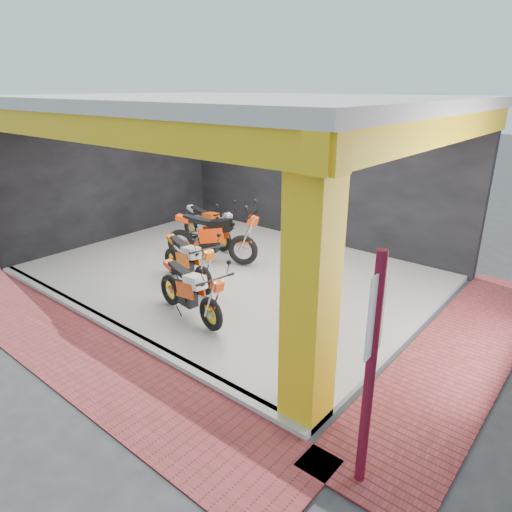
# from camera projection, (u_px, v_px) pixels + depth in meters

# --- Properties ---
(ground) EXTENTS (80.00, 80.00, 0.00)m
(ground) POSITION_uv_depth(u_px,v_px,m) (160.00, 308.00, 8.48)
(ground) COLOR #2D2D30
(ground) RESTS_ON ground
(showroom_floor) EXTENTS (8.00, 6.00, 0.10)m
(showroom_floor) POSITION_uv_depth(u_px,v_px,m) (233.00, 274.00, 9.90)
(showroom_floor) COLOR silver
(showroom_floor) RESTS_ON ground
(showroom_ceiling) EXTENTS (8.40, 6.40, 0.20)m
(showroom_ceiling) POSITION_uv_depth(u_px,v_px,m) (229.00, 101.00, 8.66)
(showroom_ceiling) COLOR beige
(showroom_ceiling) RESTS_ON corner_column
(back_wall) EXTENTS (8.20, 0.20, 3.50)m
(back_wall) POSITION_uv_depth(u_px,v_px,m) (314.00, 175.00, 11.54)
(back_wall) COLOR black
(back_wall) RESTS_ON ground
(left_wall) EXTENTS (0.20, 6.20, 3.50)m
(left_wall) POSITION_uv_depth(u_px,v_px,m) (114.00, 174.00, 11.76)
(left_wall) COLOR black
(left_wall) RESTS_ON ground
(corner_column) EXTENTS (0.50, 0.50, 3.50)m
(corner_column) POSITION_uv_depth(u_px,v_px,m) (311.00, 289.00, 5.08)
(corner_column) COLOR gold
(corner_column) RESTS_ON ground
(header_beam_front) EXTENTS (8.40, 0.30, 0.40)m
(header_beam_front) POSITION_uv_depth(u_px,v_px,m) (88.00, 128.00, 6.60)
(header_beam_front) COLOR gold
(header_beam_front) RESTS_ON corner_column
(header_beam_right) EXTENTS (0.30, 6.40, 0.40)m
(header_beam_right) POSITION_uv_depth(u_px,v_px,m) (439.00, 130.00, 6.37)
(header_beam_right) COLOR gold
(header_beam_right) RESTS_ON corner_column
(floor_kerb) EXTENTS (8.00, 0.20, 0.10)m
(floor_kerb) POSITION_uv_depth(u_px,v_px,m) (112.00, 326.00, 7.72)
(floor_kerb) COLOR silver
(floor_kerb) RESTS_ON ground
(paver_front) EXTENTS (9.00, 1.40, 0.03)m
(paver_front) POSITION_uv_depth(u_px,v_px,m) (69.00, 347.00, 7.17)
(paver_front) COLOR maroon
(paver_front) RESTS_ON ground
(paver_right) EXTENTS (1.40, 7.00, 0.03)m
(paver_right) POSITION_uv_depth(u_px,v_px,m) (462.00, 352.00, 7.03)
(paver_right) COLOR maroon
(paver_right) RESTS_ON ground
(signpost) EXTENTS (0.10, 0.36, 2.56)m
(signpost) POSITION_uv_depth(u_px,v_px,m) (371.00, 366.00, 4.28)
(signpost) COLOR maroon
(signpost) RESTS_ON ground
(moto_hero) EXTENTS (2.00, 1.00, 1.17)m
(moto_hero) POSITION_uv_depth(u_px,v_px,m) (210.00, 299.00, 7.28)
(moto_hero) COLOR red
(moto_hero) RESTS_ON showroom_floor
(moto_row_a) EXTENTS (2.06, 1.14, 1.19)m
(moto_row_a) POSITION_uv_depth(u_px,v_px,m) (203.00, 267.00, 8.55)
(moto_row_a) COLOR #DF5509
(moto_row_a) RESTS_ON showroom_floor
(moto_row_b) EXTENTS (2.45, 1.68, 1.41)m
(moto_row_b) POSITION_uv_depth(u_px,v_px,m) (243.00, 236.00, 9.96)
(moto_row_b) COLOR #F93D0A
(moto_row_b) RESTS_ON showroom_floor
(moto_row_c) EXTENTS (2.06, 0.99, 1.21)m
(moto_row_c) POSITION_uv_depth(u_px,v_px,m) (222.00, 228.00, 10.87)
(moto_row_c) COLOR #A8AAB0
(moto_row_c) RESTS_ON showroom_floor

